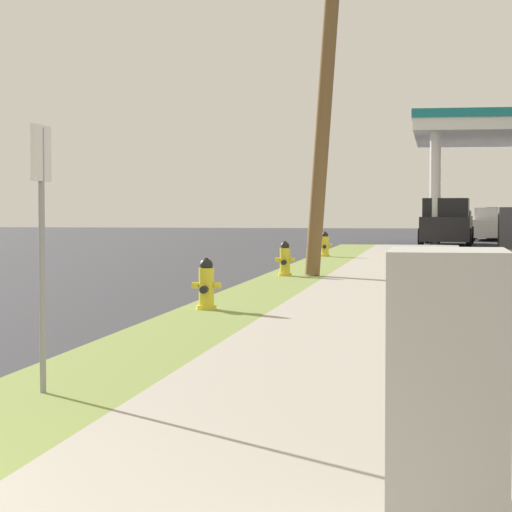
{
  "coord_description": "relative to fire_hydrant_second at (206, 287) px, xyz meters",
  "views": [
    {
      "loc": [
        3.71,
        -3.58,
        1.59
      ],
      "look_at": [
        1.1,
        12.36,
        0.88
      ],
      "focal_mm": 76.97,
      "sensor_mm": 36.0,
      "label": 1
    }
  ],
  "objects": [
    {
      "name": "car_white_by_near_pump",
      "position": [
        5.97,
        38.7,
        0.28
      ],
      "size": [
        2.2,
        4.61,
        1.57
      ],
      "color": "white",
      "rests_on": "ground"
    },
    {
      "name": "utility_cabinet",
      "position": [
        3.31,
        -10.92,
        0.28
      ],
      "size": [
        0.54,
        0.69,
        1.3
      ],
      "color": "slate",
      "rests_on": "sidewalk_slab"
    },
    {
      "name": "fire_hydrant_second",
      "position": [
        0.0,
        0.0,
        0.0
      ],
      "size": [
        0.42,
        0.38,
        0.74
      ],
      "color": "yellow",
      "rests_on": "grass_verge"
    },
    {
      "name": "utility_pole_midground",
      "position": [
        0.97,
        8.33,
        4.96
      ],
      "size": [
        1.36,
        1.55,
        10.39
      ],
      "color": "brown",
      "rests_on": "grass_verge"
    },
    {
      "name": "street_sign_post",
      "position": [
        0.18,
        -7.17,
        1.19
      ],
      "size": [
        0.05,
        0.36,
        2.12
      ],
      "color": "gray",
      "rests_on": "grass_verge"
    },
    {
      "name": "fire_hydrant_fourth",
      "position": [
        -0.01,
        17.3,
        0.0
      ],
      "size": [
        0.42,
        0.37,
        0.74
      ],
      "color": "yellow",
      "rests_on": "grass_verge"
    },
    {
      "name": "fire_hydrant_third",
      "position": [
        0.07,
        7.89,
        0.0
      ],
      "size": [
        0.42,
        0.37,
        0.74
      ],
      "color": "yellow",
      "rests_on": "grass_verge"
    },
    {
      "name": "truck_black_at_forecourt",
      "position": [
        3.74,
        31.4,
        0.47
      ],
      "size": [
        2.38,
        5.5,
        1.97
      ],
      "color": "black",
      "rests_on": "ground"
    }
  ]
}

